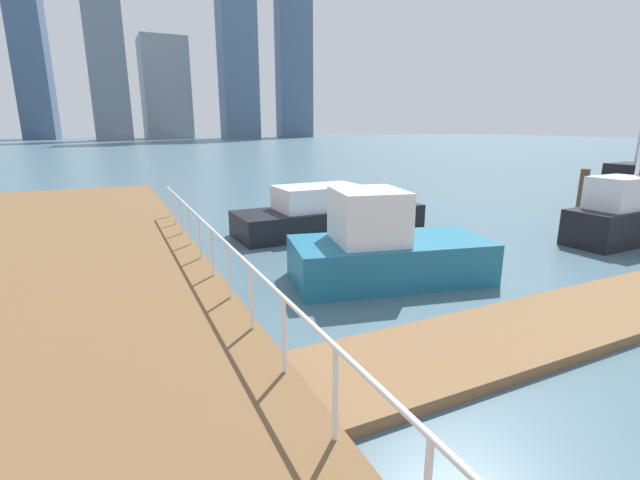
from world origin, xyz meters
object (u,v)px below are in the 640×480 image
(moored_boat_2, at_px, (629,195))
(moored_boat_1, at_px, (385,249))
(moored_boat_5, at_px, (327,214))
(moored_boat_3, at_px, (626,216))

(moored_boat_2, bearing_deg, moored_boat_1, -169.64)
(moored_boat_5, bearing_deg, moored_boat_2, -11.51)
(moored_boat_5, bearing_deg, moored_boat_1, -101.39)
(moored_boat_5, bearing_deg, moored_boat_3, -33.80)
(moored_boat_2, bearing_deg, moored_boat_3, -150.39)
(moored_boat_1, bearing_deg, moored_boat_3, -1.32)
(moored_boat_1, bearing_deg, moored_boat_5, 78.61)
(moored_boat_2, relative_size, moored_boat_5, 1.19)
(moored_boat_2, distance_m, moored_boat_3, 5.43)
(moored_boat_1, xyz_separation_m, moored_boat_5, (1.01, 5.03, -0.14))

